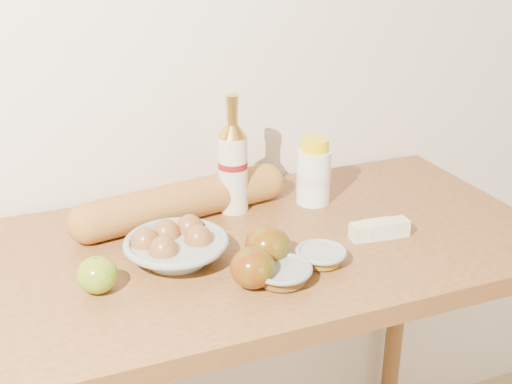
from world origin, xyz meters
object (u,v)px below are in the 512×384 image
at_px(bourbon_bottle, 233,165).
at_px(cream_bottle, 314,173).
at_px(egg_bowl, 175,246).
at_px(baguette, 183,201).
at_px(table, 251,295).

distance_m(bourbon_bottle, cream_bottle, 0.19).
xyz_separation_m(cream_bottle, egg_bowl, (-0.36, -0.14, -0.04)).
xyz_separation_m(bourbon_bottle, egg_bowl, (-0.18, -0.17, -0.08)).
relative_size(cream_bottle, egg_bowl, 0.62).
distance_m(egg_bowl, baguette, 0.18).
distance_m(table, egg_bowl, 0.22).
xyz_separation_m(cream_bottle, baguette, (-0.29, 0.02, -0.03)).
height_order(cream_bottle, baguette, cream_bottle).
xyz_separation_m(bourbon_bottle, cream_bottle, (0.18, -0.03, -0.04)).
bearing_deg(cream_bottle, baguette, -169.10).
height_order(bourbon_bottle, baguette, bourbon_bottle).
bearing_deg(table, egg_bowl, -175.00).
height_order(table, bourbon_bottle, bourbon_bottle).
bearing_deg(egg_bowl, baguette, 69.25).
bearing_deg(baguette, table, -67.93).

